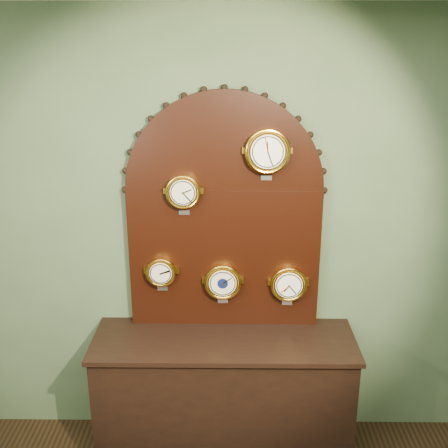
{
  "coord_description": "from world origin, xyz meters",
  "views": [
    {
      "loc": [
        0.03,
        -0.73,
        2.6
      ],
      "look_at": [
        0.0,
        2.25,
        1.58
      ],
      "focal_mm": 43.56,
      "sensor_mm": 36.0,
      "label": 1
    }
  ],
  "objects_px": {
    "arabic_clock": "(267,151)",
    "roman_clock": "(183,191)",
    "display_board": "(224,206)",
    "barometer": "(223,281)",
    "hygrometer": "(161,272)",
    "shop_counter": "(224,397)",
    "tide_clock": "(289,284)"
  },
  "relations": [
    {
      "from": "display_board",
      "to": "tide_clock",
      "type": "distance_m",
      "value": 0.64
    },
    {
      "from": "display_board",
      "to": "barometer",
      "type": "relative_size",
      "value": 5.4
    },
    {
      "from": "hygrometer",
      "to": "tide_clock",
      "type": "relative_size",
      "value": 0.85
    },
    {
      "from": "roman_clock",
      "to": "barometer",
      "type": "distance_m",
      "value": 0.63
    },
    {
      "from": "shop_counter",
      "to": "tide_clock",
      "type": "xyz_separation_m",
      "value": [
        0.41,
        0.15,
        0.74
      ]
    },
    {
      "from": "arabic_clock",
      "to": "barometer",
      "type": "distance_m",
      "value": 0.87
    },
    {
      "from": "hygrometer",
      "to": "barometer",
      "type": "height_order",
      "value": "hygrometer"
    },
    {
      "from": "display_board",
      "to": "roman_clock",
      "type": "xyz_separation_m",
      "value": [
        -0.24,
        -0.07,
        0.11
      ]
    },
    {
      "from": "barometer",
      "to": "roman_clock",
      "type": "bearing_deg",
      "value": 179.82
    },
    {
      "from": "shop_counter",
      "to": "tide_clock",
      "type": "relative_size",
      "value": 5.69
    },
    {
      "from": "display_board",
      "to": "roman_clock",
      "type": "height_order",
      "value": "display_board"
    },
    {
      "from": "tide_clock",
      "to": "shop_counter",
      "type": "bearing_deg",
      "value": -159.27
    },
    {
      "from": "hygrometer",
      "to": "barometer",
      "type": "xyz_separation_m",
      "value": [
        0.39,
        -0.0,
        -0.07
      ]
    },
    {
      "from": "tide_clock",
      "to": "display_board",
      "type": "bearing_deg",
      "value": 170.65
    },
    {
      "from": "tide_clock",
      "to": "arabic_clock",
      "type": "bearing_deg",
      "value": -179.67
    },
    {
      "from": "display_board",
      "to": "arabic_clock",
      "type": "relative_size",
      "value": 4.83
    },
    {
      "from": "shop_counter",
      "to": "barometer",
      "type": "relative_size",
      "value": 5.65
    },
    {
      "from": "tide_clock",
      "to": "roman_clock",
      "type": "bearing_deg",
      "value": 179.95
    },
    {
      "from": "display_board",
      "to": "arabic_clock",
      "type": "xyz_separation_m",
      "value": [
        0.25,
        -0.07,
        0.36
      ]
    },
    {
      "from": "barometer",
      "to": "arabic_clock",
      "type": "bearing_deg",
      "value": -0.15
    },
    {
      "from": "hygrometer",
      "to": "display_board",
      "type": "bearing_deg",
      "value": 9.41
    },
    {
      "from": "roman_clock",
      "to": "arabic_clock",
      "type": "xyz_separation_m",
      "value": [
        0.5,
        -0.0,
        0.24
      ]
    },
    {
      "from": "barometer",
      "to": "hygrometer",
      "type": "bearing_deg",
      "value": 179.81
    },
    {
      "from": "arabic_clock",
      "to": "roman_clock",
      "type": "bearing_deg",
      "value": 179.84
    },
    {
      "from": "shop_counter",
      "to": "roman_clock",
      "type": "xyz_separation_m",
      "value": [
        -0.24,
        0.15,
        1.34
      ]
    },
    {
      "from": "display_board",
      "to": "roman_clock",
      "type": "distance_m",
      "value": 0.28
    },
    {
      "from": "display_board",
      "to": "arabic_clock",
      "type": "height_order",
      "value": "display_board"
    },
    {
      "from": "shop_counter",
      "to": "arabic_clock",
      "type": "height_order",
      "value": "arabic_clock"
    },
    {
      "from": "display_board",
      "to": "hygrometer",
      "type": "height_order",
      "value": "display_board"
    },
    {
      "from": "shop_counter",
      "to": "barometer",
      "type": "bearing_deg",
      "value": 93.53
    },
    {
      "from": "shop_counter",
      "to": "tide_clock",
      "type": "bearing_deg",
      "value": 20.73
    },
    {
      "from": "display_board",
      "to": "tide_clock",
      "type": "height_order",
      "value": "display_board"
    }
  ]
}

